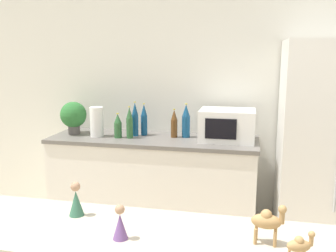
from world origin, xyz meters
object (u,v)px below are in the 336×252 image
(camel_figurine, at_px, (268,221))
(wise_man_figurine_purple, at_px, (120,224))
(refrigerator, at_px, (335,150))
(back_bottle_0, at_px, (135,120))
(microwave, at_px, (227,125))
(back_bottle_1, at_px, (186,121))
(back_bottle_3, at_px, (144,120))
(back_bottle_2, at_px, (174,124))
(potted_plant, at_px, (73,116))
(back_bottle_5, at_px, (118,126))
(wise_man_figurine_crimson, at_px, (76,201))
(back_bottle_4, at_px, (130,123))
(camel_figurine_second, at_px, (300,245))
(paper_towel_roll, at_px, (97,122))

(camel_figurine, xyz_separation_m, wise_man_figurine_purple, (-0.55, -0.08, -0.03))
(refrigerator, xyz_separation_m, back_bottle_0, (-1.75, 0.08, 0.17))
(microwave, relative_size, back_bottle_1, 1.52)
(refrigerator, distance_m, back_bottle_3, 1.69)
(microwave, bearing_deg, back_bottle_1, 170.90)
(microwave, distance_m, back_bottle_2, 0.49)
(potted_plant, xyz_separation_m, back_bottle_0, (0.61, 0.03, -0.02))
(back_bottle_3, bearing_deg, refrigerator, -4.77)
(back_bottle_2, height_order, camel_figurine, back_bottle_2)
(back_bottle_5, bearing_deg, wise_man_figurine_crimson, -75.83)
(potted_plant, height_order, back_bottle_5, potted_plant)
(back_bottle_3, relative_size, back_bottle_4, 1.04)
(back_bottle_1, height_order, wise_man_figurine_purple, back_bottle_1)
(microwave, bearing_deg, back_bottle_0, 179.17)
(back_bottle_2, bearing_deg, back_bottle_5, -165.93)
(back_bottle_4, bearing_deg, potted_plant, 173.93)
(back_bottle_5, bearing_deg, back_bottle_1, 14.13)
(back_bottle_1, xyz_separation_m, camel_figurine_second, (0.75, -2.13, -0.02))
(back_bottle_2, xyz_separation_m, back_bottle_4, (-0.39, -0.12, 0.01))
(wise_man_figurine_purple, bearing_deg, paper_towel_roll, 115.23)
(back_bottle_1, relative_size, back_bottle_3, 1.04)
(microwave, distance_m, camel_figurine, 1.97)
(potted_plant, relative_size, back_bottle_3, 1.03)
(microwave, xyz_separation_m, back_bottle_1, (-0.38, 0.06, 0.01))
(microwave, relative_size, camel_figurine_second, 4.07)
(back_bottle_0, height_order, back_bottle_1, back_bottle_0)
(camel_figurine, distance_m, camel_figurine_second, 0.16)
(microwave, height_order, wise_man_figurine_crimson, microwave)
(potted_plant, height_order, back_bottle_2, potted_plant)
(potted_plant, relative_size, paper_towel_roll, 1.13)
(microwave, bearing_deg, camel_figurine_second, -79.95)
(paper_towel_roll, relative_size, microwave, 0.58)
(microwave, distance_m, wise_man_figurine_crimson, 1.95)
(wise_man_figurine_purple, bearing_deg, potted_plant, 120.44)
(potted_plant, bearing_deg, back_bottle_4, -6.07)
(back_bottle_2, xyz_separation_m, camel_figurine, (0.75, -1.99, 0.03))
(back_bottle_1, xyz_separation_m, camel_figurine, (0.65, -2.02, 0.01))
(back_bottle_4, bearing_deg, refrigerator, 0.41)
(paper_towel_roll, height_order, back_bottle_3, back_bottle_3)
(back_bottle_2, height_order, back_bottle_4, back_bottle_4)
(back_bottle_3, distance_m, wise_man_figurine_purple, 2.17)
(back_bottle_5, bearing_deg, microwave, 5.33)
(back_bottle_4, bearing_deg, paper_towel_roll, 179.65)
(wise_man_figurine_purple, bearing_deg, camel_figurine_second, -3.21)
(back_bottle_1, height_order, camel_figurine, back_bottle_1)
(back_bottle_2, relative_size, camel_figurine_second, 2.26)
(microwave, bearing_deg, wise_man_figurine_crimson, -106.06)
(back_bottle_3, xyz_separation_m, camel_figurine_second, (1.15, -2.14, -0.01))
(paper_towel_roll, distance_m, camel_figurine, 2.38)
(potted_plant, relative_size, back_bottle_4, 1.06)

